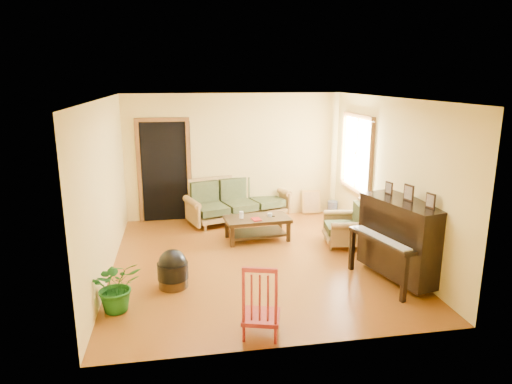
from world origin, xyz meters
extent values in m
plane|color=#66330D|center=(0.00, 0.00, 0.00)|extent=(5.00, 5.00, 0.00)
cube|color=black|center=(-1.45, 2.48, 1.02)|extent=(1.08, 0.16, 2.05)
cube|color=white|center=(2.21, 1.30, 1.50)|extent=(0.12, 1.36, 1.46)
cube|color=olive|center=(0.04, 2.17, 0.45)|extent=(2.28, 1.49, 0.91)
cube|color=black|center=(0.22, 0.97, 0.21)|extent=(1.22, 0.73, 0.42)
cube|color=olive|center=(1.69, 0.44, 0.40)|extent=(0.87, 0.90, 0.80)
cube|color=black|center=(2.00, -1.07, 0.60)|extent=(1.11, 1.51, 1.20)
cylinder|color=black|center=(-1.30, -0.76, 0.21)|extent=(0.57, 0.57, 0.42)
cube|color=maroon|center=(-0.30, -2.19, 0.45)|extent=(0.53, 0.56, 0.90)
cube|color=gold|center=(1.67, 2.40, 0.27)|extent=(0.41, 0.11, 0.54)
cylinder|color=#314793|center=(2.14, 2.35, 0.13)|extent=(0.23, 0.23, 0.27)
imported|color=#185519|center=(-2.00, -1.32, 0.34)|extent=(0.73, 0.67, 0.69)
imported|color=maroon|center=(0.10, 0.82, 0.43)|extent=(0.18, 0.23, 0.02)
cylinder|color=white|center=(-0.07, 0.97, 0.49)|extent=(0.10, 0.10, 0.13)
cylinder|color=silver|center=(0.46, 1.01, 0.45)|extent=(0.10, 0.10, 0.06)
cube|color=black|center=(0.48, 1.00, 0.43)|extent=(0.15, 0.09, 0.01)
camera|label=1|loc=(-1.17, -6.86, 2.90)|focal=32.00mm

